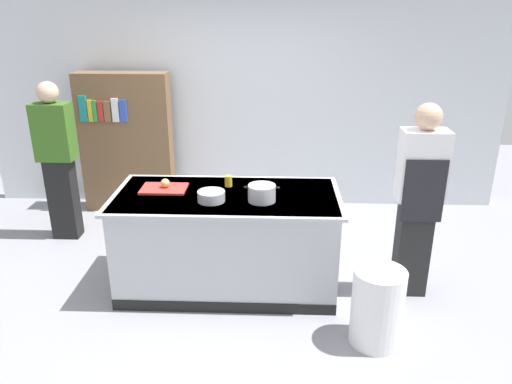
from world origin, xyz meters
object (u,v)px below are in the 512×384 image
(stock_pot, at_px, (262,193))
(person_guest, at_px, (58,158))
(juice_cup, at_px, (228,181))
(onion, at_px, (165,183))
(person_chef, at_px, (418,198))
(trash_bin, at_px, (377,307))
(bookshelf, at_px, (127,143))
(mixing_bowl, at_px, (211,196))

(stock_pot, relative_size, person_guest, 0.17)
(juice_cup, xyz_separation_m, person_guest, (-1.89, 0.75, -0.04))
(onion, bearing_deg, juice_cup, 10.71)
(onion, xyz_separation_m, person_chef, (2.19, -0.15, -0.05))
(trash_bin, xyz_separation_m, person_guest, (-3.10, 1.73, 0.60))
(person_chef, distance_m, bookshelf, 3.55)
(person_guest, bearing_deg, person_chef, 62.28)
(trash_bin, relative_size, person_chef, 0.36)
(juice_cup, bearing_deg, onion, -169.29)
(bookshelf, bearing_deg, mixing_bowl, -56.63)
(juice_cup, height_order, bookshelf, bookshelf)
(stock_pot, distance_m, person_guest, 2.46)
(juice_cup, relative_size, person_chef, 0.06)
(person_chef, xyz_separation_m, bookshelf, (-3.04, 1.85, -0.06))
(juice_cup, height_order, person_guest, person_guest)
(stock_pot, xyz_separation_m, person_guest, (-2.20, 1.09, -0.06))
(juice_cup, bearing_deg, person_guest, 158.48)
(mixing_bowl, bearing_deg, bookshelf, 123.37)
(onion, distance_m, mixing_bowl, 0.51)
(person_guest, bearing_deg, trash_bin, 48.91)
(person_guest, height_order, bookshelf, person_guest)
(onion, relative_size, stock_pot, 0.27)
(onion, distance_m, juice_cup, 0.56)
(onion, xyz_separation_m, bookshelf, (-0.84, 1.70, -0.11))
(stock_pot, bearing_deg, person_guest, 153.76)
(stock_pot, xyz_separation_m, bookshelf, (-1.71, 1.93, -0.12))
(onion, distance_m, stock_pot, 0.90)
(onion, relative_size, person_chef, 0.05)
(person_guest, bearing_deg, juice_cup, 56.59)
(mixing_bowl, relative_size, trash_bin, 0.37)
(mixing_bowl, relative_size, person_guest, 0.13)
(juice_cup, height_order, person_chef, person_chef)
(stock_pot, height_order, mixing_bowl, stock_pot)
(person_chef, bearing_deg, onion, 90.25)
(juice_cup, bearing_deg, bookshelf, 131.24)
(trash_bin, height_order, person_guest, person_guest)
(person_guest, xyz_separation_m, bookshelf, (0.49, 0.85, -0.06))
(onion, height_order, juice_cup, same)
(stock_pot, distance_m, person_chef, 1.33)
(stock_pot, bearing_deg, onion, 164.67)
(trash_bin, distance_m, person_chef, 1.04)
(onion, relative_size, bookshelf, 0.05)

